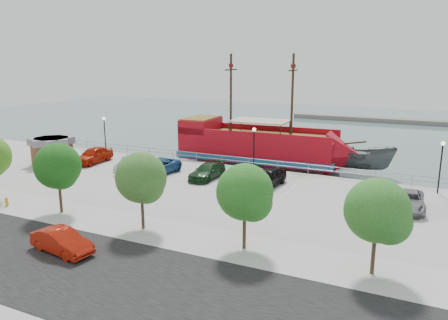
% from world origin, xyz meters
% --- Properties ---
extents(ground, '(160.00, 160.00, 0.00)m').
position_xyz_m(ground, '(0.00, 0.00, -1.00)').
color(ground, '#4F6969').
extents(street, '(100.00, 8.00, 0.04)m').
position_xyz_m(street, '(0.00, -16.00, 0.01)').
color(street, black).
rests_on(street, land_slab).
extents(sidewalk, '(100.00, 4.00, 0.05)m').
position_xyz_m(sidewalk, '(0.00, -10.00, 0.01)').
color(sidewalk, '#B1B1B1').
rests_on(sidewalk, land_slab).
extents(seawall_railing, '(50.00, 0.06, 1.00)m').
position_xyz_m(seawall_railing, '(0.00, 7.80, 0.53)').
color(seawall_railing, gray).
rests_on(seawall_railing, land_slab).
extents(far_shore, '(40.00, 3.00, 0.80)m').
position_xyz_m(far_shore, '(10.00, 55.00, -0.60)').
color(far_shore, slate).
rests_on(far_shore, ground).
extents(pirate_ship, '(20.24, 6.33, 12.68)m').
position_xyz_m(pirate_ship, '(-0.64, 12.93, 1.12)').
color(pirate_ship, '#A30915').
rests_on(pirate_ship, ground).
extents(patrol_boat, '(7.27, 3.20, 2.74)m').
position_xyz_m(patrol_boat, '(8.75, 13.81, 0.37)').
color(patrol_boat, '#474C4E').
rests_on(patrol_boat, ground).
extents(dock_west, '(7.01, 2.52, 0.39)m').
position_xyz_m(dock_west, '(-13.00, 9.20, -0.80)').
color(dock_west, gray).
rests_on(dock_west, ground).
extents(dock_mid, '(6.49, 3.34, 0.36)m').
position_xyz_m(dock_mid, '(7.78, 9.20, -0.82)').
color(dock_mid, gray).
rests_on(dock_mid, ground).
extents(dock_east, '(6.58, 4.04, 0.36)m').
position_xyz_m(dock_east, '(16.02, 9.20, -0.82)').
color(dock_east, slate).
rests_on(dock_east, ground).
extents(shed, '(3.47, 3.47, 2.73)m').
position_xyz_m(shed, '(-19.96, 0.62, 1.45)').
color(shed, brown).
rests_on(shed, land_slab).
extents(street_sedan, '(4.19, 1.97, 1.33)m').
position_xyz_m(street_sedan, '(-3.02, -14.83, 0.66)').
color(street_sedan, '#AE1A0A').
rests_on(street_sedan, street).
extents(fire_hydrant, '(0.24, 0.24, 0.71)m').
position_xyz_m(fire_hydrant, '(-12.57, -10.80, 0.38)').
color(fire_hydrant, '#D3A305').
rests_on(fire_hydrant, sidewalk).
extents(lamp_post_left, '(0.36, 0.36, 4.28)m').
position_xyz_m(lamp_post_left, '(-18.00, 6.50, 2.94)').
color(lamp_post_left, black).
rests_on(lamp_post_left, land_slab).
extents(lamp_post_mid, '(0.36, 0.36, 4.28)m').
position_xyz_m(lamp_post_mid, '(0.00, 6.50, 2.94)').
color(lamp_post_mid, black).
rests_on(lamp_post_mid, land_slab).
extents(lamp_post_right, '(0.36, 0.36, 4.28)m').
position_xyz_m(lamp_post_right, '(16.00, 6.50, 2.94)').
color(lamp_post_right, black).
rests_on(lamp_post_right, land_slab).
extents(tree_c, '(3.30, 3.20, 5.00)m').
position_xyz_m(tree_c, '(-7.85, -10.07, 3.30)').
color(tree_c, '#473321').
rests_on(tree_c, sidewalk).
extents(tree_d, '(3.30, 3.20, 5.00)m').
position_xyz_m(tree_d, '(-0.85, -10.07, 3.30)').
color(tree_d, '#473321').
rests_on(tree_d, sidewalk).
extents(tree_e, '(3.30, 3.20, 5.00)m').
position_xyz_m(tree_e, '(6.15, -10.07, 3.30)').
color(tree_e, '#473321').
rests_on(tree_e, sidewalk).
extents(tree_f, '(3.30, 3.20, 5.00)m').
position_xyz_m(tree_f, '(13.15, -10.07, 3.30)').
color(tree_f, '#473321').
rests_on(tree_f, sidewalk).
extents(parked_car_a, '(2.25, 4.95, 1.65)m').
position_xyz_m(parked_car_a, '(-16.42, 2.74, 0.82)').
color(parked_car_a, '#AB1A05').
rests_on(parked_car_a, land_slab).
extents(parked_car_b, '(2.38, 4.67, 1.47)m').
position_xyz_m(parked_car_b, '(-10.81, 1.70, 0.73)').
color(parked_car_b, '#99A1AC').
rests_on(parked_car_b, land_slab).
extents(parked_car_c, '(3.01, 5.47, 1.45)m').
position_xyz_m(parked_car_c, '(-7.87, 1.70, 0.73)').
color(parked_car_c, navy).
rests_on(parked_car_c, land_slab).
extents(parked_car_d, '(2.04, 4.70, 1.35)m').
position_xyz_m(parked_car_d, '(-2.88, 2.44, 0.67)').
color(parked_car_d, '#143517').
rests_on(parked_car_d, land_slab).
extents(parked_car_e, '(2.25, 4.82, 1.60)m').
position_xyz_m(parked_car_e, '(2.92, 2.48, 0.80)').
color(parked_car_e, black).
rests_on(parked_car_e, land_slab).
extents(parked_car_g, '(2.53, 4.91, 1.33)m').
position_xyz_m(parked_car_g, '(14.04, 1.27, 0.66)').
color(parked_car_g, gray).
rests_on(parked_car_g, land_slab).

